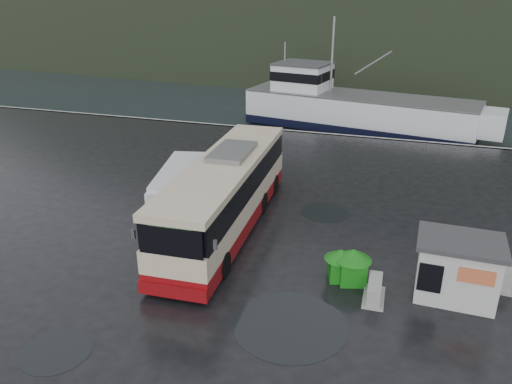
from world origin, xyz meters
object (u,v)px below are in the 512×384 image
(coach_bus, at_px, (227,227))
(white_van, at_px, (183,213))
(ticket_kiosk, at_px, (452,296))
(jersey_barrier_b, at_px, (501,284))
(dome_tent, at_px, (185,280))
(waste_bin_left, at_px, (351,282))
(jersey_barrier_a, at_px, (373,299))
(jersey_barrier_c, at_px, (458,298))
(waste_bin_right, at_px, (339,278))
(fishing_trawler, at_px, (358,115))

(coach_bus, bearing_deg, white_van, 161.14)
(ticket_kiosk, bearing_deg, jersey_barrier_b, 39.34)
(coach_bus, height_order, dome_tent, coach_bus)
(waste_bin_left, bearing_deg, jersey_barrier_a, -44.19)
(waste_bin_left, distance_m, ticket_kiosk, 3.91)
(waste_bin_left, bearing_deg, jersey_barrier_c, 0.93)
(waste_bin_right, relative_size, jersey_barrier_b, 0.79)
(fishing_trawler, bearing_deg, waste_bin_left, -73.45)
(coach_bus, distance_m, ticket_kiosk, 10.94)
(dome_tent, bearing_deg, jersey_barrier_b, 15.95)
(white_van, xyz_separation_m, dome_tent, (2.84, -5.88, 0.00))
(white_van, bearing_deg, jersey_barrier_c, -28.67)
(white_van, distance_m, fishing_trawler, 25.55)
(waste_bin_right, xyz_separation_m, ticket_kiosk, (4.41, 0.08, 0.00))
(white_van, bearing_deg, ticket_kiosk, -28.48)
(dome_tent, height_order, jersey_barrier_c, dome_tent)
(waste_bin_left, bearing_deg, white_van, 157.19)
(jersey_barrier_a, bearing_deg, waste_bin_left, 135.81)
(ticket_kiosk, xyz_separation_m, fishing_trawler, (-6.97, 28.54, 0.00))
(coach_bus, distance_m, jersey_barrier_b, 12.55)
(waste_bin_left, xyz_separation_m, jersey_barrier_b, (5.84, 1.63, 0.00))
(ticket_kiosk, bearing_deg, white_van, 166.33)
(dome_tent, height_order, jersey_barrier_a, dome_tent)
(coach_bus, height_order, fishing_trawler, fishing_trawler)
(waste_bin_left, xyz_separation_m, jersey_barrier_a, (0.98, -0.95, 0.00))
(white_van, bearing_deg, fishing_trawler, 62.99)
(white_van, height_order, waste_bin_left, white_van)
(white_van, xyz_separation_m, ticket_kiosk, (13.33, -3.80, 0.00))
(dome_tent, bearing_deg, ticket_kiosk, 11.25)
(dome_tent, relative_size, jersey_barrier_c, 1.76)
(jersey_barrier_a, xyz_separation_m, jersey_barrier_b, (4.87, 2.58, 0.00))
(waste_bin_right, bearing_deg, dome_tent, -161.75)
(waste_bin_left, xyz_separation_m, ticket_kiosk, (3.91, 0.17, 0.00))
(dome_tent, bearing_deg, waste_bin_left, 16.25)
(coach_bus, distance_m, waste_bin_left, 7.32)
(waste_bin_right, bearing_deg, coach_bus, 153.45)
(waste_bin_right, bearing_deg, jersey_barrier_c, -0.24)
(ticket_kiosk, distance_m, jersey_barrier_c, 0.21)
(waste_bin_left, xyz_separation_m, fishing_trawler, (-3.06, 28.71, 0.00))
(dome_tent, xyz_separation_m, jersey_barrier_a, (7.57, 0.97, 0.00))
(dome_tent, distance_m, ticket_kiosk, 10.70)
(waste_bin_left, relative_size, jersey_barrier_c, 1.00)
(ticket_kiosk, bearing_deg, jersey_barrier_c, -26.01)
(waste_bin_left, bearing_deg, jersey_barrier_b, 15.61)
(coach_bus, bearing_deg, jersey_barrier_b, -9.40)
(dome_tent, distance_m, jersey_barrier_b, 12.93)
(white_van, distance_m, jersey_barrier_b, 15.45)
(coach_bus, height_order, waste_bin_left, coach_bus)
(ticket_kiosk, height_order, fishing_trawler, fishing_trawler)
(coach_bus, bearing_deg, waste_bin_right, -29.05)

